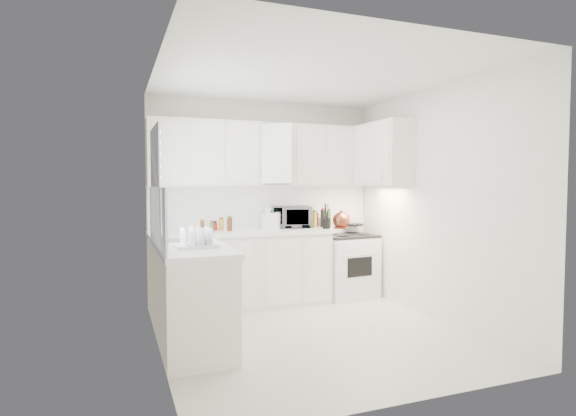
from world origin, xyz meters
name	(u,v)px	position (x,y,z in m)	size (l,w,h in m)	color
floor	(312,334)	(0.00, 0.00, 0.00)	(3.20, 3.20, 0.00)	silver
ceiling	(313,75)	(0.00, 0.00, 2.60)	(3.20, 3.20, 0.00)	white
wall_back	(264,201)	(0.00, 1.60, 1.30)	(3.00, 3.00, 0.00)	white
wall_front	(407,218)	(0.00, -1.60, 1.30)	(3.00, 3.00, 0.00)	white
wall_left	(158,210)	(-1.50, 0.00, 1.30)	(3.20, 3.20, 0.00)	white
wall_right	(435,204)	(1.50, 0.00, 1.30)	(3.20, 3.20, 0.00)	white
window_blinds	(157,182)	(-1.48, 0.35, 1.55)	(0.06, 0.96, 1.06)	white
lower_cabinets_back	(242,270)	(-0.39, 1.30, 0.45)	(2.22, 0.60, 0.90)	white
lower_cabinets_left	(190,296)	(-1.20, 0.20, 0.45)	(0.60, 1.60, 0.90)	white
countertop_back	(242,232)	(-0.39, 1.29, 0.93)	(2.24, 0.64, 0.05)	white
countertop_left	(190,247)	(-1.19, 0.20, 0.93)	(0.64, 1.62, 0.05)	white
backsplash_back	(264,207)	(0.00, 1.59, 1.23)	(2.98, 0.02, 0.55)	white
backsplash_left	(157,216)	(-1.49, 0.20, 1.23)	(0.02, 1.60, 0.55)	white
upper_cabinets_back	(268,186)	(0.00, 1.44, 1.50)	(3.00, 0.33, 0.80)	white
upper_cabinets_right	(383,186)	(1.33, 0.82, 1.50)	(0.33, 0.90, 0.80)	white
sink	(185,228)	(-1.19, 0.55, 1.07)	(0.42, 0.38, 0.30)	gray
stove	(347,257)	(1.08, 1.27, 0.54)	(0.70, 0.57, 1.08)	white
tea_kettle	(341,219)	(0.90, 1.11, 1.07)	(0.28, 0.24, 0.26)	maroon
frying_pan	(354,224)	(1.26, 1.43, 0.97)	(0.26, 0.44, 0.04)	black
microwave	(291,214)	(0.32, 1.43, 1.12)	(0.51, 0.28, 0.34)	gray
rice_cooker	(271,219)	(0.02, 1.38, 1.07)	(0.24, 0.24, 0.24)	white
paper_towel	(269,218)	(0.01, 1.42, 1.08)	(0.12, 0.12, 0.27)	white
utensil_crock	(326,216)	(0.68, 1.11, 1.12)	(0.11, 0.11, 0.34)	black
dish_rack	(195,236)	(-1.18, -0.04, 1.05)	(0.38, 0.28, 0.21)	white
spice_left_0	(203,225)	(-0.85, 1.42, 1.02)	(0.06, 0.06, 0.13)	brown
spice_left_1	(210,226)	(-0.78, 1.33, 1.02)	(0.06, 0.06, 0.13)	#397727
spice_left_2	(215,225)	(-0.70, 1.42, 1.02)	(0.06, 0.06, 0.13)	red
spice_left_3	(222,225)	(-0.62, 1.33, 1.02)	(0.06, 0.06, 0.13)	gold
spice_left_4	(227,225)	(-0.55, 1.42, 1.02)	(0.06, 0.06, 0.13)	#562918
sauce_right_0	(308,220)	(0.58, 1.46, 1.05)	(0.06, 0.06, 0.19)	red
sauce_right_1	(314,220)	(0.64, 1.40, 1.05)	(0.06, 0.06, 0.19)	gold
sauce_right_2	(316,219)	(0.69, 1.46, 1.05)	(0.06, 0.06, 0.19)	#562918
sauce_right_3	(321,220)	(0.74, 1.40, 1.05)	(0.06, 0.06, 0.19)	black
sauce_right_4	(323,219)	(0.80, 1.46, 1.05)	(0.06, 0.06, 0.19)	brown
sauce_right_5	(329,219)	(0.85, 1.40, 1.05)	(0.06, 0.06, 0.19)	#397727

